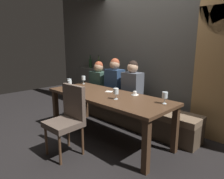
# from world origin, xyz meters

# --- Properties ---
(ground) EXTENTS (9.00, 9.00, 0.00)m
(ground) POSITION_xyz_m (0.00, 0.00, 0.00)
(ground) COLOR black
(back_wall_tiled) EXTENTS (6.00, 0.12, 3.00)m
(back_wall_tiled) POSITION_xyz_m (0.00, 1.22, 1.50)
(back_wall_tiled) COLOR #4C4944
(back_wall_tiled) RESTS_ON ground
(back_counter) EXTENTS (1.10, 0.28, 0.95)m
(back_counter) POSITION_xyz_m (-1.55, 1.04, 0.47)
(back_counter) COLOR #413E3A
(back_counter) RESTS_ON ground
(dining_table) EXTENTS (2.20, 0.84, 0.74)m
(dining_table) POSITION_xyz_m (0.00, 0.00, 0.65)
(dining_table) COLOR #412B1C
(dining_table) RESTS_ON ground
(banquette_bench) EXTENTS (2.50, 0.44, 0.45)m
(banquette_bench) POSITION_xyz_m (0.00, 0.70, 0.23)
(banquette_bench) COLOR #4A3C2E
(banquette_bench) RESTS_ON ground
(chair_near_side) EXTENTS (0.46, 0.46, 0.98)m
(chair_near_side) POSITION_xyz_m (-0.04, -0.72, 0.56)
(chair_near_side) COLOR #4C3321
(chair_near_side) RESTS_ON ground
(diner_redhead) EXTENTS (0.36, 0.24, 0.73)m
(diner_redhead) POSITION_xyz_m (-0.97, 0.68, 0.79)
(diner_redhead) COLOR #2D473D
(diner_redhead) RESTS_ON banquette_bench
(diner_bearded) EXTENTS (0.36, 0.24, 0.82)m
(diner_bearded) POSITION_xyz_m (-0.50, 0.69, 0.84)
(diner_bearded) COLOR navy
(diner_bearded) RESTS_ON banquette_bench
(diner_far_end) EXTENTS (0.36, 0.24, 0.80)m
(diner_far_end) POSITION_xyz_m (-0.05, 0.70, 0.83)
(diner_far_end) COLOR #4C515B
(diner_far_end) RESTS_ON banquette_bench
(wine_bottle_dark_red) EXTENTS (0.08, 0.08, 0.33)m
(wine_bottle_dark_red) POSITION_xyz_m (-1.71, 1.06, 1.07)
(wine_bottle_dark_red) COLOR black
(wine_bottle_dark_red) RESTS_ON back_counter
(wine_bottle_pale_label) EXTENTS (0.08, 0.08, 0.33)m
(wine_bottle_pale_label) POSITION_xyz_m (-1.37, 1.04, 1.07)
(wine_bottle_pale_label) COLOR #384728
(wine_bottle_pale_label) RESTS_ON back_counter
(wine_glass_near_left) EXTENTS (0.08, 0.08, 0.16)m
(wine_glass_near_left) POSITION_xyz_m (-0.90, -0.11, 0.85)
(wine_glass_near_left) COLOR silver
(wine_glass_near_left) RESTS_ON dining_table
(wine_glass_near_right) EXTENTS (0.08, 0.08, 0.16)m
(wine_glass_near_right) POSITION_xyz_m (-0.74, -0.21, 0.85)
(wine_glass_near_right) COLOR silver
(wine_glass_near_right) RESTS_ON dining_table
(wine_glass_far_left) EXTENTS (0.08, 0.08, 0.16)m
(wine_glass_far_left) POSITION_xyz_m (0.29, -0.09, 0.85)
(wine_glass_far_left) COLOR silver
(wine_glass_far_left) RESTS_ON dining_table
(wine_glass_far_right) EXTENTS (0.08, 0.08, 0.16)m
(wine_glass_far_right) POSITION_xyz_m (0.92, 0.20, 0.86)
(wine_glass_far_right) COLOR silver
(wine_glass_far_right) RESTS_ON dining_table
(wine_glass_center_back) EXTENTS (0.08, 0.08, 0.16)m
(wine_glass_center_back) POSITION_xyz_m (-1.00, 0.29, 0.86)
(wine_glass_center_back) COLOR silver
(wine_glass_center_back) RESTS_ON dining_table
(espresso_cup) EXTENTS (0.12, 0.12, 0.06)m
(espresso_cup) POSITION_xyz_m (0.34, 0.29, 0.77)
(espresso_cup) COLOR white
(espresso_cup) RESTS_ON dining_table
(folded_napkin) EXTENTS (0.14, 0.14, 0.01)m
(folded_napkin) POSITION_xyz_m (-0.12, 0.16, 0.74)
(folded_napkin) COLOR silver
(folded_napkin) RESTS_ON dining_table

